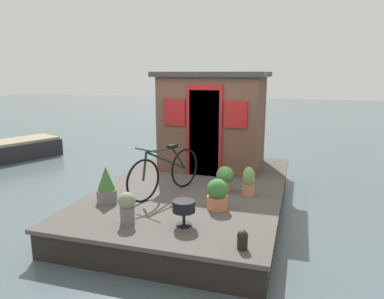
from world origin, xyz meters
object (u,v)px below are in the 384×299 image
at_px(potted_plant_succulent, 127,206).
at_px(potted_plant_fern, 249,182).
at_px(potted_plant_geranium, 225,177).
at_px(charcoal_grill, 184,208).
at_px(bicycle, 165,172).
at_px(houseboat_cabin, 214,119).
at_px(potted_plant_rosemary, 106,185).
at_px(dinghy_boat, 2,152).
at_px(potted_plant_lavender, 217,194).
at_px(mooring_bollard, 242,239).

bearing_deg(potted_plant_succulent, potted_plant_fern, -40.87).
xyz_separation_m(potted_plant_geranium, charcoal_grill, (-1.59, 0.23, 0.00)).
bearing_deg(bicycle, potted_plant_geranium, -64.92).
height_order(houseboat_cabin, potted_plant_rosemary, houseboat_cabin).
distance_m(potted_plant_fern, charcoal_grill, 1.63).
bearing_deg(potted_plant_geranium, bicycle, 115.08).
xyz_separation_m(potted_plant_succulent, dinghy_boat, (3.82, 5.88, -0.42)).
bearing_deg(charcoal_grill, potted_plant_geranium, -8.21).
bearing_deg(bicycle, potted_plant_lavender, -112.48).
distance_m(bicycle, potted_plant_succulent, 1.31).
relative_size(houseboat_cabin, mooring_bollard, 9.62).
bearing_deg(potted_plant_lavender, charcoal_grill, 158.64).
relative_size(houseboat_cabin, potted_plant_geranium, 5.06).
bearing_deg(mooring_bollard, potted_plant_lavender, 26.01).
bearing_deg(charcoal_grill, potted_plant_fern, -23.54).
height_order(potted_plant_fern, charcoal_grill, potted_plant_fern).
xyz_separation_m(potted_plant_rosemary, dinghy_boat, (3.18, 5.19, -0.46)).
bearing_deg(potted_plant_rosemary, potted_plant_geranium, -56.93).
height_order(houseboat_cabin, mooring_bollard, houseboat_cabin).
xyz_separation_m(potted_plant_lavender, potted_plant_rosemary, (-0.25, 1.74, 0.05)).
bearing_deg(potted_plant_rosemary, potted_plant_fern, -64.51).
relative_size(houseboat_cabin, dinghy_boat, 0.68).
distance_m(potted_plant_fern, potted_plant_rosemary, 2.33).
xyz_separation_m(potted_plant_rosemary, charcoal_grill, (-0.49, -1.45, -0.02)).
xyz_separation_m(potted_plant_succulent, charcoal_grill, (0.14, -0.77, 0.02)).
relative_size(bicycle, mooring_bollard, 6.84).
bearing_deg(bicycle, potted_plant_fern, -75.69).
bearing_deg(potted_plant_succulent, potted_plant_lavender, -50.13).
relative_size(mooring_bollard, dinghy_boat, 0.07).
bearing_deg(bicycle, potted_plant_succulent, 177.25).
height_order(houseboat_cabin, potted_plant_lavender, houseboat_cabin).
relative_size(potted_plant_fern, mooring_bollard, 2.10).
xyz_separation_m(potted_plant_lavender, dinghy_boat, (2.94, 6.94, -0.40)).
height_order(houseboat_cabin, bicycle, houseboat_cabin).
distance_m(potted_plant_succulent, charcoal_grill, 0.78).
relative_size(houseboat_cabin, bicycle, 1.41).
height_order(potted_plant_geranium, potted_plant_rosemary, potted_plant_rosemary).
height_order(potted_plant_lavender, dinghy_boat, potted_plant_lavender).
xyz_separation_m(potted_plant_geranium, mooring_bollard, (-2.02, -0.63, -0.13)).
relative_size(potted_plant_succulent, charcoal_grill, 1.25).
xyz_separation_m(potted_plant_succulent, potted_plant_rosemary, (0.64, 0.68, 0.04)).
bearing_deg(potted_plant_lavender, bicycle, 67.52).
relative_size(potted_plant_lavender, potted_plant_geranium, 1.05).
distance_m(mooring_bollard, dinghy_boat, 8.56).
height_order(bicycle, dinghy_boat, bicycle).
xyz_separation_m(potted_plant_fern, potted_plant_lavender, (-0.76, 0.36, -0.01)).
xyz_separation_m(houseboat_cabin, mooring_bollard, (-3.68, -1.23, -0.91)).
bearing_deg(charcoal_grill, potted_plant_lavender, -21.36).
height_order(potted_plant_fern, potted_plant_lavender, potted_plant_fern).
height_order(potted_plant_fern, dinghy_boat, potted_plant_fern).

